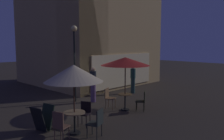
{
  "coord_description": "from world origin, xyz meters",
  "views": [
    {
      "loc": [
        -6.63,
        -8.38,
        2.97
      ],
      "look_at": [
        2.16,
        0.15,
        1.57
      ],
      "focal_mm": 36.87,
      "sensor_mm": 36.0,
      "label": 1
    }
  ],
  "objects_px": {
    "patron_standing_1": "(133,79)",
    "cafe_chair_2": "(60,124)",
    "patio_umbrella_0": "(74,73)",
    "cafe_chair_3": "(142,99)",
    "cafe_chair_4": "(109,96)",
    "street_lamp_near_corner": "(74,50)",
    "patio_umbrella_1": "(125,62)",
    "cafe_chair_0": "(97,121)",
    "cafe_table_0": "(75,118)",
    "menu_sandwich_board": "(43,118)",
    "cafe_table_1": "(125,99)",
    "patron_standing_0": "(93,84)",
    "cafe_chair_1": "(85,111)"
  },
  "relations": [
    {
      "from": "patron_standing_1",
      "to": "cafe_chair_2",
      "type": "bearing_deg",
      "value": 117.28
    },
    {
      "from": "patio_umbrella_0",
      "to": "cafe_chair_3",
      "type": "xyz_separation_m",
      "value": [
        3.65,
        -0.06,
        -1.48
      ]
    },
    {
      "from": "cafe_chair_4",
      "to": "patio_umbrella_0",
      "type": "bearing_deg",
      "value": -88.12
    },
    {
      "from": "street_lamp_near_corner",
      "to": "patron_standing_1",
      "type": "distance_m",
      "value": 4.18
    },
    {
      "from": "patio_umbrella_1",
      "to": "patron_standing_1",
      "type": "height_order",
      "value": "patio_umbrella_1"
    },
    {
      "from": "cafe_chair_0",
      "to": "cafe_chair_4",
      "type": "bearing_deg",
      "value": -72.48
    },
    {
      "from": "cafe_chair_0",
      "to": "cafe_table_0",
      "type": "bearing_deg",
      "value": -0.0
    },
    {
      "from": "patio_umbrella_0",
      "to": "cafe_chair_4",
      "type": "distance_m",
      "value": 3.52
    },
    {
      "from": "menu_sandwich_board",
      "to": "cafe_table_1",
      "type": "relative_size",
      "value": 1.18
    },
    {
      "from": "cafe_table_0",
      "to": "cafe_chair_0",
      "type": "relative_size",
      "value": 0.8
    },
    {
      "from": "patron_standing_0",
      "to": "cafe_chair_3",
      "type": "bearing_deg",
      "value": -171.4
    },
    {
      "from": "street_lamp_near_corner",
      "to": "cafe_table_0",
      "type": "bearing_deg",
      "value": -127.1
    },
    {
      "from": "cafe_chair_4",
      "to": "patron_standing_1",
      "type": "distance_m",
      "value": 3.61
    },
    {
      "from": "cafe_table_1",
      "to": "cafe_chair_1",
      "type": "bearing_deg",
      "value": -174.63
    },
    {
      "from": "cafe_chair_3",
      "to": "street_lamp_near_corner",
      "type": "bearing_deg",
      "value": -16.45
    },
    {
      "from": "menu_sandwich_board",
      "to": "cafe_chair_3",
      "type": "height_order",
      "value": "cafe_chair_3"
    },
    {
      "from": "patio_umbrella_1",
      "to": "cafe_chair_3",
      "type": "bearing_deg",
      "value": -57.27
    },
    {
      "from": "cafe_table_1",
      "to": "patron_standing_1",
      "type": "relative_size",
      "value": 0.44
    },
    {
      "from": "menu_sandwich_board",
      "to": "patron_standing_1",
      "type": "height_order",
      "value": "patron_standing_1"
    },
    {
      "from": "cafe_chair_3",
      "to": "patio_umbrella_1",
      "type": "bearing_deg",
      "value": -0.0
    },
    {
      "from": "cafe_chair_2",
      "to": "cafe_chair_0",
      "type": "bearing_deg",
      "value": -45.96
    },
    {
      "from": "patio_umbrella_1",
      "to": "cafe_chair_1",
      "type": "height_order",
      "value": "patio_umbrella_1"
    },
    {
      "from": "cafe_table_1",
      "to": "menu_sandwich_board",
      "type": "bearing_deg",
      "value": 174.16
    },
    {
      "from": "cafe_chair_0",
      "to": "cafe_chair_2",
      "type": "height_order",
      "value": "cafe_chair_2"
    },
    {
      "from": "menu_sandwich_board",
      "to": "cafe_table_1",
      "type": "xyz_separation_m",
      "value": [
        3.84,
        -0.39,
        0.05
      ]
    },
    {
      "from": "menu_sandwich_board",
      "to": "cafe_table_0",
      "type": "height_order",
      "value": "menu_sandwich_board"
    },
    {
      "from": "street_lamp_near_corner",
      "to": "cafe_chair_3",
      "type": "relative_size",
      "value": 4.32
    },
    {
      "from": "street_lamp_near_corner",
      "to": "menu_sandwich_board",
      "type": "distance_m",
      "value": 4.63
    },
    {
      "from": "street_lamp_near_corner",
      "to": "cafe_table_0",
      "type": "distance_m",
      "value": 4.83
    },
    {
      "from": "cafe_table_0",
      "to": "cafe_table_1",
      "type": "xyz_separation_m",
      "value": [
        3.23,
        0.59,
        -0.04
      ]
    },
    {
      "from": "patio_umbrella_1",
      "to": "cafe_chair_0",
      "type": "bearing_deg",
      "value": -154.92
    },
    {
      "from": "patio_umbrella_0",
      "to": "patron_standing_1",
      "type": "height_order",
      "value": "patio_umbrella_0"
    },
    {
      "from": "cafe_chair_3",
      "to": "cafe_table_0",
      "type": "bearing_deg",
      "value": 56.34
    },
    {
      "from": "cafe_table_0",
      "to": "cafe_chair_4",
      "type": "relative_size",
      "value": 0.79
    },
    {
      "from": "cafe_table_0",
      "to": "patron_standing_1",
      "type": "xyz_separation_m",
      "value": [
        6.29,
        2.62,
        0.32
      ]
    },
    {
      "from": "cafe_table_0",
      "to": "patron_standing_0",
      "type": "height_order",
      "value": "patron_standing_0"
    },
    {
      "from": "cafe_chair_3",
      "to": "cafe_chair_0",
      "type": "bearing_deg",
      "value": 69.37
    },
    {
      "from": "cafe_chair_4",
      "to": "cafe_chair_2",
      "type": "bearing_deg",
      "value": -88.94
    },
    {
      "from": "street_lamp_near_corner",
      "to": "patio_umbrella_0",
      "type": "height_order",
      "value": "street_lamp_near_corner"
    },
    {
      "from": "cafe_chair_3",
      "to": "patio_umbrella_0",
      "type": "bearing_deg",
      "value": 56.34
    },
    {
      "from": "menu_sandwich_board",
      "to": "cafe_chair_3",
      "type": "bearing_deg",
      "value": -25.51
    },
    {
      "from": "cafe_chair_0",
      "to": "patron_standing_1",
      "type": "xyz_separation_m",
      "value": [
        5.99,
        3.39,
        0.3
      ]
    },
    {
      "from": "patio_umbrella_1",
      "to": "patio_umbrella_0",
      "type": "bearing_deg",
      "value": -169.59
    },
    {
      "from": "patio_umbrella_0",
      "to": "cafe_chair_2",
      "type": "relative_size",
      "value": 2.34
    },
    {
      "from": "patio_umbrella_0",
      "to": "cafe_chair_0",
      "type": "relative_size",
      "value": 2.49
    },
    {
      "from": "cafe_chair_2",
      "to": "cafe_table_1",
      "type": "bearing_deg",
      "value": -7.92
    },
    {
      "from": "patio_umbrella_0",
      "to": "cafe_table_0",
      "type": "bearing_deg",
      "value": 45.0
    },
    {
      "from": "cafe_table_0",
      "to": "patio_umbrella_1",
      "type": "height_order",
      "value": "patio_umbrella_1"
    },
    {
      "from": "street_lamp_near_corner",
      "to": "patio_umbrella_0",
      "type": "xyz_separation_m",
      "value": [
        -2.62,
        -3.46,
        -0.64
      ]
    },
    {
      "from": "menu_sandwich_board",
      "to": "patron_standing_1",
      "type": "bearing_deg",
      "value": 1.59
    }
  ]
}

